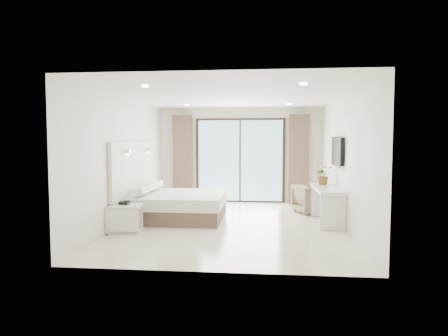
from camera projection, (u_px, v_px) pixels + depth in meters
The scene contains 8 objects.
ground at pixel (231, 224), 8.48m from camera, with size 6.20×6.20×0.00m, color beige.
room_shell at pixel (226, 149), 9.19m from camera, with size 4.62×6.22×2.72m.
bed at pixel (178, 205), 9.06m from camera, with size 2.08×1.98×0.72m.
nightstand at pixel (126, 219), 7.74m from camera, with size 0.63×0.54×0.53m.
phone at pixel (124, 203), 7.77m from camera, with size 0.19×0.15×0.06m, color black.
console_desk at pixel (327, 197), 8.58m from camera, with size 0.52×1.67×0.77m.
plant at pixel (324, 177), 9.09m from camera, with size 0.39×0.43×0.34m, color #33662D.
armchair at pixel (312, 198), 9.77m from camera, with size 0.74×0.70×0.77m, color #928660.
Camera 1 is at (0.68, -8.35, 1.79)m, focal length 32.00 mm.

